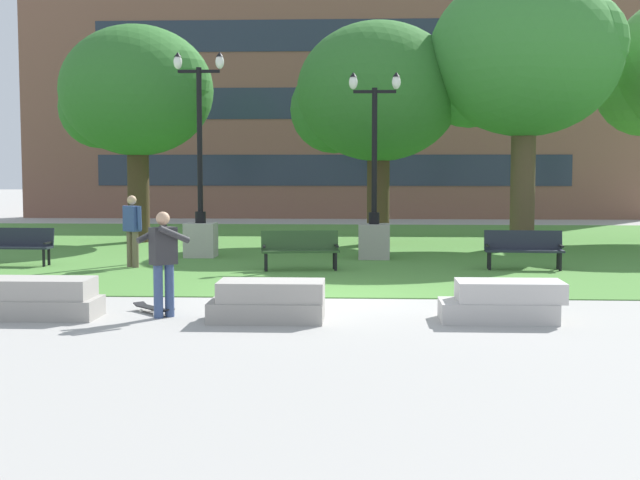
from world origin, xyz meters
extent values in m
plane|color=#A3A09B|center=(0.00, 0.00, 0.00)|extent=(140.00, 140.00, 0.00)
cube|color=#4C8438|center=(0.00, 10.00, 0.01)|extent=(40.00, 20.00, 0.02)
cube|color=#9E9991|center=(-4.49, -2.29, 0.16)|extent=(1.80, 0.90, 0.32)
cube|color=#A6A098|center=(-4.52, -2.29, 0.48)|extent=(1.66, 0.83, 0.32)
cube|color=#9E9991|center=(-0.85, -2.40, 0.16)|extent=(1.80, 0.90, 0.32)
cube|color=#A6A098|center=(-0.77, -2.40, 0.48)|extent=(1.66, 0.83, 0.32)
cube|color=#BCB7B2|center=(2.78, -2.24, 0.16)|extent=(1.80, 0.90, 0.32)
cube|color=beige|center=(2.97, -2.24, 0.48)|extent=(1.66, 0.83, 0.32)
cylinder|color=#384C7A|center=(-2.62, -2.22, 0.43)|extent=(0.15, 0.15, 0.86)
cylinder|color=#384C7A|center=(-2.46, -2.09, 0.43)|extent=(0.15, 0.15, 0.86)
cube|color=#2D2D30|center=(-2.54, -2.16, 1.16)|extent=(0.46, 0.44, 0.60)
cylinder|color=#2D2D30|center=(-2.74, -2.07, 1.35)|extent=(0.48, 0.43, 0.31)
cylinder|color=#2D2D30|center=(-2.34, -2.24, 1.35)|extent=(0.48, 0.43, 0.31)
sphere|color=tan|center=(-2.54, -2.16, 1.60)|extent=(0.22, 0.22, 0.22)
cube|color=black|center=(-2.80, -1.80, 0.09)|extent=(0.70, 0.72, 0.02)
cube|color=black|center=(-3.11, -1.47, 0.11)|extent=(0.23, 0.22, 0.06)
cube|color=black|center=(-2.49, -2.12, 0.11)|extent=(0.23, 0.22, 0.06)
cylinder|color=silver|center=(-3.03, -1.71, 0.03)|extent=(0.06, 0.06, 0.06)
cylinder|color=silver|center=(-2.87, -1.56, 0.03)|extent=(0.06, 0.06, 0.06)
cylinder|color=silver|center=(-2.73, -2.03, 0.03)|extent=(0.06, 0.06, 0.06)
cylinder|color=silver|center=(-2.57, -1.88, 0.03)|extent=(0.06, 0.06, 0.06)
cube|color=#284723|center=(-0.79, 4.19, 0.46)|extent=(1.84, 0.69, 0.05)
cube|color=#284723|center=(-0.82, 4.44, 0.69)|extent=(1.80, 0.38, 0.46)
cube|color=black|center=(-1.62, 4.07, 0.58)|extent=(0.12, 0.40, 0.04)
cube|color=black|center=(0.05, 4.31, 0.58)|extent=(0.12, 0.40, 0.04)
cylinder|color=black|center=(-1.56, 3.92, 0.23)|extent=(0.07, 0.07, 0.41)
cylinder|color=black|center=(0.03, 4.14, 0.23)|extent=(0.07, 0.07, 0.41)
cylinder|color=black|center=(-1.60, 4.23, 0.23)|extent=(0.07, 0.07, 0.41)
cylinder|color=black|center=(-0.02, 4.46, 0.23)|extent=(0.07, 0.07, 0.41)
cube|color=#1E232D|center=(4.40, 4.53, 0.46)|extent=(1.82, 0.52, 0.05)
cube|color=#1E232D|center=(4.41, 4.78, 0.69)|extent=(1.80, 0.20, 0.46)
cube|color=black|center=(3.56, 4.57, 0.58)|extent=(0.08, 0.40, 0.04)
cube|color=black|center=(5.24, 4.50, 0.58)|extent=(0.08, 0.40, 0.04)
cylinder|color=black|center=(3.59, 4.41, 0.23)|extent=(0.07, 0.07, 0.41)
cylinder|color=black|center=(5.19, 4.34, 0.23)|extent=(0.07, 0.07, 0.41)
cylinder|color=black|center=(3.61, 4.73, 0.23)|extent=(0.07, 0.07, 0.41)
cylinder|color=black|center=(5.20, 4.66, 0.23)|extent=(0.07, 0.07, 0.41)
cube|color=#1E232D|center=(-7.77, 4.77, 0.46)|extent=(1.81, 0.50, 0.05)
cube|color=#1E232D|center=(-7.76, 5.02, 0.69)|extent=(1.80, 0.18, 0.46)
cube|color=black|center=(-6.93, 4.75, 0.58)|extent=(0.07, 0.40, 0.04)
cylinder|color=black|center=(-6.98, 4.59, 0.23)|extent=(0.07, 0.07, 0.41)
cylinder|color=black|center=(-6.97, 4.91, 0.23)|extent=(0.07, 0.07, 0.41)
cube|color=#ADA89E|center=(-3.64, 7.04, 0.47)|extent=(0.80, 0.80, 0.90)
cylinder|color=black|center=(-3.64, 7.04, 1.07)|extent=(0.28, 0.28, 0.30)
cylinder|color=black|center=(-3.64, 7.04, 2.95)|extent=(0.14, 0.14, 4.06)
cube|color=black|center=(-3.64, 7.04, 4.88)|extent=(1.10, 0.08, 0.08)
ellipsoid|color=white|center=(-4.19, 7.04, 5.12)|extent=(0.22, 0.22, 0.36)
cone|color=black|center=(-4.19, 7.04, 5.31)|extent=(0.20, 0.20, 0.13)
ellipsoid|color=white|center=(-3.09, 7.04, 5.12)|extent=(0.22, 0.22, 0.36)
cone|color=black|center=(-3.09, 7.04, 5.31)|extent=(0.20, 0.20, 0.13)
cube|color=gray|center=(0.94, 6.84, 0.47)|extent=(0.80, 0.80, 0.90)
cylinder|color=black|center=(0.94, 6.84, 1.07)|extent=(0.28, 0.28, 0.30)
cylinder|color=black|center=(0.94, 6.84, 2.67)|extent=(0.14, 0.14, 3.50)
cube|color=black|center=(0.94, 6.84, 4.32)|extent=(1.10, 0.08, 0.08)
ellipsoid|color=white|center=(0.39, 6.84, 4.56)|extent=(0.22, 0.22, 0.36)
cone|color=black|center=(0.39, 6.84, 4.76)|extent=(0.20, 0.20, 0.13)
ellipsoid|color=white|center=(1.49, 6.84, 4.56)|extent=(0.22, 0.22, 0.36)
cone|color=black|center=(1.49, 6.84, 4.76)|extent=(0.20, 0.20, 0.13)
cylinder|color=#42301E|center=(-6.43, 11.51, 1.73)|extent=(0.68, 0.68, 3.43)
ellipsoid|color=#2D6B28|center=(-6.43, 11.51, 4.76)|extent=(4.77, 4.77, 4.06)
sphere|color=#2D6B28|center=(-7.74, 11.98, 4.28)|extent=(2.63, 2.63, 2.63)
sphere|color=#2D6B28|center=(-5.23, 11.03, 5.00)|extent=(2.39, 2.39, 2.39)
cylinder|color=#42301E|center=(1.11, 11.18, 1.66)|extent=(0.69, 0.69, 3.28)
ellipsoid|color=#2D6B28|center=(1.11, 11.18, 4.68)|extent=(4.99, 4.99, 4.24)
sphere|color=#2D6B28|center=(-0.26, 11.68, 4.18)|extent=(2.75, 2.75, 2.75)
sphere|color=#2D6B28|center=(2.36, 10.68, 4.93)|extent=(2.50, 2.50, 2.50)
cylinder|color=brown|center=(5.36, 10.37, 2.07)|extent=(0.72, 0.72, 4.10)
ellipsoid|color=#387F33|center=(5.36, 10.37, 5.66)|extent=(5.61, 5.61, 4.77)
sphere|color=#387F33|center=(3.82, 10.94, 5.10)|extent=(3.09, 3.09, 3.09)
sphere|color=#387F33|center=(6.76, 9.81, 5.94)|extent=(2.80, 2.80, 2.80)
cylinder|color=brown|center=(-4.74, 4.54, 0.45)|extent=(0.15, 0.15, 0.86)
cylinder|color=brown|center=(-4.90, 4.66, 0.45)|extent=(0.15, 0.15, 0.86)
cube|color=#334784|center=(-4.82, 4.60, 1.18)|extent=(0.47, 0.43, 0.60)
cylinder|color=#334784|center=(-4.61, 4.46, 1.20)|extent=(0.16, 0.15, 0.56)
cylinder|color=#334784|center=(-5.03, 4.74, 1.20)|extent=(0.16, 0.15, 0.56)
sphere|color=tan|center=(-4.82, 4.60, 1.62)|extent=(0.22, 0.22, 0.22)
cube|color=brown|center=(-0.77, 24.50, 5.63)|extent=(28.52, 1.00, 11.25)
cube|color=#232D3D|center=(-0.77, 23.98, 2.20)|extent=(21.39, 0.03, 1.40)
cube|color=#232D3D|center=(-0.77, 23.98, 5.20)|extent=(21.39, 0.03, 1.40)
cube|color=#232D3D|center=(-0.77, 23.98, 8.20)|extent=(21.39, 0.03, 1.40)
camera|label=1|loc=(0.68, -16.23, 2.46)|focal=50.00mm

